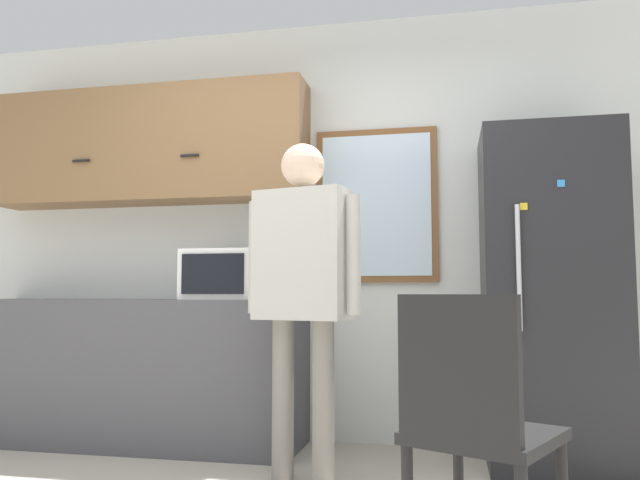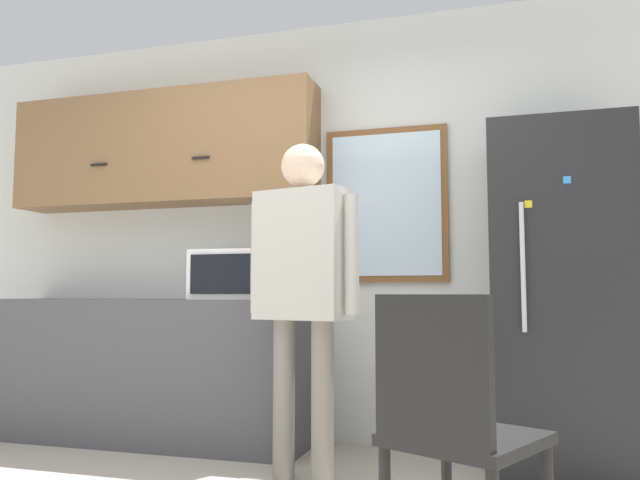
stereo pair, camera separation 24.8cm
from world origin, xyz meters
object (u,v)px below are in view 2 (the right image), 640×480
at_px(person, 303,271).
at_px(refrigerator, 560,296).
at_px(chair, 452,420).
at_px(microwave, 242,275).

height_order(person, refrigerator, refrigerator).
bearing_deg(chair, person, -21.17).
relative_size(refrigerator, chair, 1.98).
bearing_deg(microwave, chair, -45.45).
xyz_separation_m(microwave, refrigerator, (1.81, 0.03, -0.13)).
distance_m(microwave, chair, 2.00).
relative_size(microwave, person, 0.32).
bearing_deg(refrigerator, chair, -108.29).
xyz_separation_m(microwave, chair, (1.35, -1.37, -0.53)).
bearing_deg(microwave, person, -42.64).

